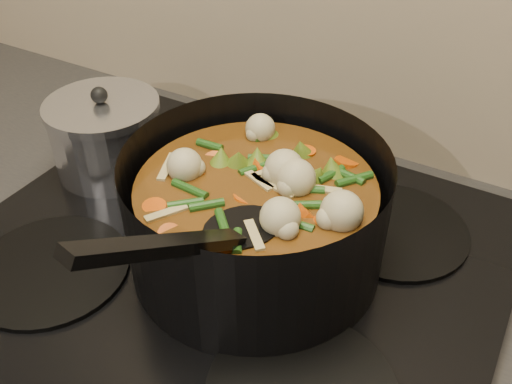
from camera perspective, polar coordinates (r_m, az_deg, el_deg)
The scene contains 3 objects.
stovetop at distance 0.69m, azimuth -2.69°, elevation -6.36°, with size 0.62×0.54×0.03m.
stockpot at distance 0.63m, azimuth -0.01°, elevation -2.37°, with size 0.37×0.44×0.21m.
saucepan at distance 0.81m, azimuth -14.70°, elevation 5.46°, with size 0.15×0.15×0.13m.
Camera 1 is at (0.27, 1.52, 1.40)m, focal length 40.00 mm.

